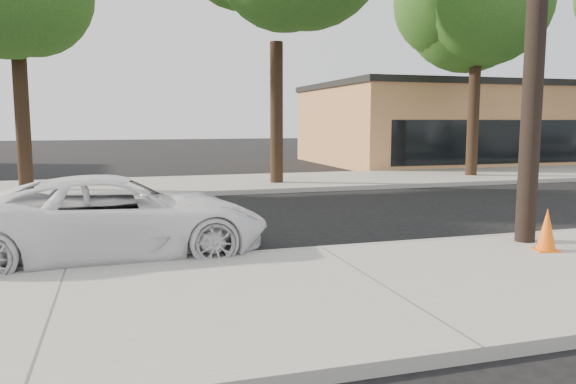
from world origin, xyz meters
name	(u,v)px	position (x,y,z in m)	size (l,w,h in m)	color
ground	(286,232)	(0.00, 0.00, 0.00)	(120.00, 120.00, 0.00)	black
near_sidewalk	(379,288)	(0.00, -4.30, 0.07)	(90.00, 4.40, 0.15)	gray
far_sidewalk	(216,184)	(0.00, 8.50, 0.07)	(90.00, 5.00, 0.15)	gray
curb_near	(321,251)	(0.00, -2.10, 0.07)	(90.00, 0.12, 0.16)	#9E9B93
building_main	(480,125)	(16.00, 16.00, 2.00)	(18.00, 10.00, 4.00)	#B57F4B
tree_d	(484,11)	(10.20, 7.95, 6.37)	(4.50, 4.35, 8.75)	black
police_cruiser	(117,217)	(-3.28, -1.27, 0.69)	(2.29, 4.96, 1.38)	white
traffic_cone	(547,230)	(3.43, -3.40, 0.49)	(0.44, 0.44, 0.70)	#FA630D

